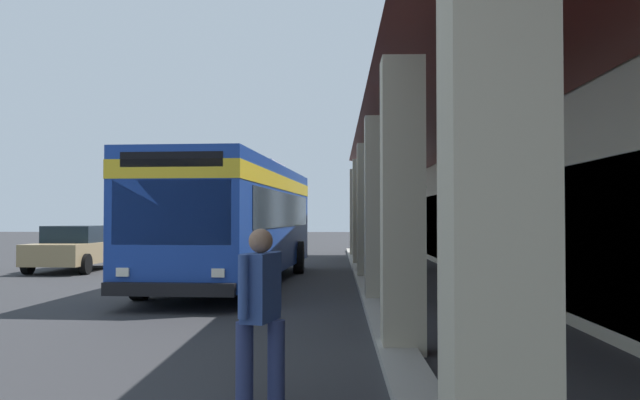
% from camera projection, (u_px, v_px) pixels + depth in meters
% --- Properties ---
extents(ground, '(120.00, 120.00, 0.00)m').
position_uv_depth(ground, '(519.00, 293.00, 15.17)').
color(ground, '#2D2D30').
extents(curb_strip, '(36.01, 0.50, 0.12)m').
position_uv_depth(curb_strip, '(368.00, 286.00, 16.00)').
color(curb_strip, '#9E998E').
rests_on(curb_strip, ground).
extents(transit_bus, '(11.35, 3.33, 3.34)m').
position_uv_depth(transit_bus, '(237.00, 213.00, 17.50)').
color(transit_bus, '#193D9E').
rests_on(transit_bus, ground).
extents(parked_sedan_tan, '(4.46, 2.12, 1.47)m').
position_uv_depth(parked_sedan_tan, '(78.00, 247.00, 21.56)').
color(parked_sedan_tan, '#9E845B').
rests_on(parked_sedan_tan, ground).
extents(pedestrian, '(0.62, 0.44, 1.66)m').
position_uv_depth(pedestrian, '(261.00, 309.00, 5.94)').
color(pedestrian, navy).
rests_on(pedestrian, ground).
extents(potted_palm, '(1.72, 1.90, 2.89)m').
position_uv_depth(potted_palm, '(402.00, 251.00, 22.11)').
color(potted_palm, gray).
rests_on(potted_palm, ground).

